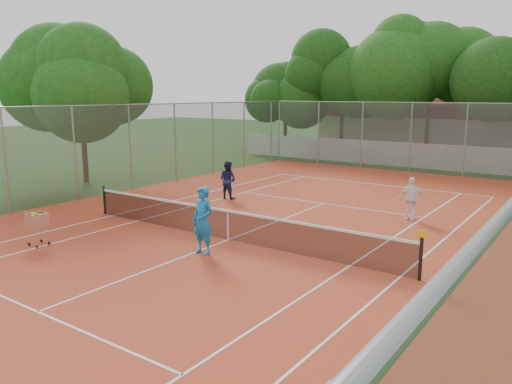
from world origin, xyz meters
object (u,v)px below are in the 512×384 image
Objects in this scene: tennis_net at (228,225)px; player_near at (203,221)px; clubhouse at (435,123)px; player_far_right at (412,199)px; player_far_left at (228,180)px; ball_hopper at (38,228)px.

player_near is at bearing -79.72° from tennis_net.
player_far_right is at bearing -75.95° from clubhouse.
tennis_net is 29.12m from clubhouse.
player_far_left is 7.77m from player_far_right.
player_far_left is (-3.91, 4.92, 0.33)m from tennis_net.
player_far_left reaches higher than player_far_right.
player_far_right is at bearing 56.70° from tennis_net.
player_far_right is (3.81, 5.80, 0.29)m from tennis_net.
player_near is at bearing 42.04° from player_far_right.
ball_hopper is (-0.37, -8.65, -0.28)m from player_far_left.
player_far_right is (5.81, -23.20, -1.40)m from clubhouse.
player_far_right is 1.44× the size of ball_hopper.
player_near is 7.64m from player_far_left.
player_far_right is at bearing 64.70° from player_near.
tennis_net is 0.72× the size of clubhouse.
clubhouse is 30.58m from player_near.
clubhouse is 8.49× the size of player_near.
tennis_net is at bearing -86.05° from clubhouse.
player_near is at bearing -85.75° from clubhouse.
player_far_left is at bearing 107.77° from ball_hopper.
ball_hopper is at bearing -93.98° from clubhouse.
player_far_right reaches higher than tennis_net.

